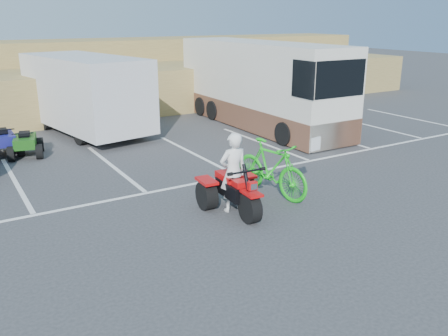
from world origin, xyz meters
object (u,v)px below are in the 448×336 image
green_dirt_bike (271,168)px  red_trike_atv (236,212)px  quad_atv_green (27,156)px  rv_motorhome (259,90)px  rider (233,172)px  quad_atv_blue (5,155)px  cargo_trailer (85,92)px

green_dirt_bike → red_trike_atv: bearing=-169.3°
green_dirt_bike → quad_atv_green: 8.24m
red_trike_atv → rv_motorhome: rv_motorhome is taller
rider → quad_atv_green: bearing=-61.5°
rv_motorhome → quad_atv_blue: bearing=177.0°
rider → rv_motorhome: 9.16m
green_dirt_bike → rv_motorhome: (4.40, 6.77, 0.73)m
red_trike_atv → green_dirt_bike: (1.34, 0.51, 0.69)m
rv_motorhome → quad_atv_blue: size_ratio=6.31×
quad_atv_green → red_trike_atv: bearing=-53.4°
red_trike_atv → cargo_trailer: (-0.63, 9.53, 1.55)m
green_dirt_bike → rv_motorhome: 8.11m
green_dirt_bike → quad_atv_green: green_dirt_bike is taller
red_trike_atv → cargo_trailer: 9.68m
red_trike_atv → quad_atv_blue: bearing=119.9°
red_trike_atv → quad_atv_blue: 8.77m
rider → quad_atv_blue: 8.69m
red_trike_atv → rv_motorhome: (5.74, 7.28, 1.42)m
cargo_trailer → quad_atv_green: cargo_trailer is taller
red_trike_atv → quad_atv_green: (-3.25, 7.31, 0.00)m
green_dirt_bike → cargo_trailer: size_ratio=0.36×
green_dirt_bike → rv_motorhome: rv_motorhome is taller
rider → green_dirt_bike: bearing=-160.9°
rider → quad_atv_blue: size_ratio=1.27×
quad_atv_blue → rv_motorhome: bearing=-2.8°
rider → cargo_trailer: 9.43m
cargo_trailer → quad_atv_blue: size_ratio=4.49×
quad_atv_green → rv_motorhome: bearing=12.5°
red_trike_atv → rider: size_ratio=0.97×
rv_motorhome → red_trike_atv: bearing=-127.6°
rider → cargo_trailer: cargo_trailer is taller
red_trike_atv → green_dirt_bike: 1.59m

